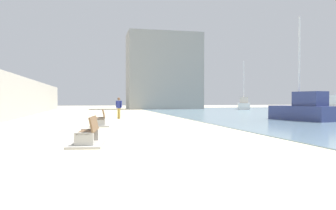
{
  "coord_description": "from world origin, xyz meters",
  "views": [
    {
      "loc": [
        -1.15,
        -7.68,
        1.55
      ],
      "look_at": [
        3.26,
        12.09,
        1.21
      ],
      "focal_mm": 35.42,
      "sensor_mm": 36.0,
      "label": 1
    }
  ],
  "objects": [
    {
      "name": "boat_far_left",
      "position": [
        24.54,
        23.41,
        0.77
      ],
      "size": [
        2.35,
        4.73,
        2.02
      ],
      "color": "white",
      "rests_on": "water_bay"
    },
    {
      "name": "person_walking",
      "position": [
        0.78,
        18.99,
        1.0
      ],
      "size": [
        0.47,
        0.32,
        1.72
      ],
      "color": "gold",
      "rests_on": "ground"
    },
    {
      "name": "harbor_building",
      "position": [
        10.13,
        46.0,
        6.2
      ],
      "size": [
        12.0,
        6.0,
        12.4
      ],
      "primitive_type": "cube",
      "color": "gray",
      "rests_on": "ground"
    },
    {
      "name": "boat_mid_bay",
      "position": [
        31.64,
        32.44,
        0.63
      ],
      "size": [
        3.54,
        6.63,
        1.56
      ],
      "color": "red",
      "rests_on": "water_bay"
    },
    {
      "name": "bench_near",
      "position": [
        -1.36,
        3.87,
        0.23
      ],
      "size": [
        1.35,
        2.22,
        0.98
      ],
      "color": "#ADAAA3",
      "rests_on": "ground"
    },
    {
      "name": "ground_plane",
      "position": [
        0.0,
        18.0,
        0.0
      ],
      "size": [
        120.0,
        120.0,
        0.0
      ],
      "primitive_type": "plane",
      "color": "beige"
    },
    {
      "name": "boat_distant",
      "position": [
        21.7,
        40.26,
        0.79
      ],
      "size": [
        3.17,
        4.42,
        7.57
      ],
      "color": "white",
      "rests_on": "water_bay"
    },
    {
      "name": "boat_far_right",
      "position": [
        13.64,
        13.56,
        0.83
      ],
      "size": [
        2.89,
        5.17,
        7.59
      ],
      "color": "navy",
      "rests_on": "water_bay"
    },
    {
      "name": "bench_far",
      "position": [
        -0.81,
        12.05,
        0.23
      ],
      "size": [
        1.2,
        2.15,
        0.98
      ],
      "color": "#ADAAA3",
      "rests_on": "ground"
    },
    {
      "name": "seawall",
      "position": [
        -7.5,
        18.0,
        1.76
      ],
      "size": [
        0.8,
        64.0,
        3.52
      ],
      "primitive_type": "cube",
      "color": "#ADAAA3",
      "rests_on": "ground"
    }
  ]
}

